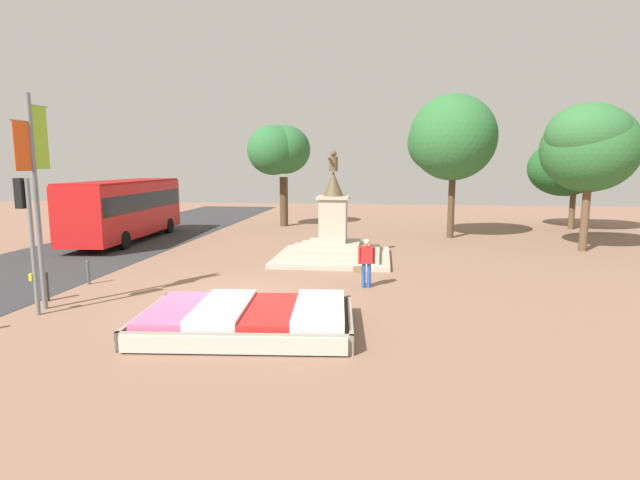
# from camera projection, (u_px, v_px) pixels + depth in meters

# --- Properties ---
(ground_plane) EXTENTS (74.86, 74.86, 0.00)m
(ground_plane) POSITION_uv_depth(u_px,v_px,m) (239.00, 299.00, 15.28)
(ground_plane) COLOR #8C6651
(flower_planter) EXTENTS (5.47, 3.81, 0.68)m
(flower_planter) POSITION_uv_depth(u_px,v_px,m) (248.00, 319.00, 12.29)
(flower_planter) COLOR #38281C
(flower_planter) RESTS_ON ground_plane
(statue_monument) EXTENTS (4.86, 4.86, 4.66)m
(statue_monument) POSITION_uv_depth(u_px,v_px,m) (333.00, 242.00, 21.54)
(statue_monument) COLOR #B2A893
(statue_monument) RESTS_ON ground_plane
(traffic_light_near_crossing) EXTENTS (0.42, 0.31, 3.72)m
(traffic_light_near_crossing) POSITION_uv_depth(u_px,v_px,m) (27.00, 222.00, 13.28)
(traffic_light_near_crossing) COLOR slate
(traffic_light_near_crossing) RESTS_ON ground_plane
(banner_pole) EXTENTS (0.18, 1.32, 5.97)m
(banner_pole) POSITION_uv_depth(u_px,v_px,m) (36.00, 190.00, 13.72)
(banner_pole) COLOR slate
(banner_pole) RESTS_ON ground_plane
(city_bus) EXTENTS (2.89, 9.77, 3.23)m
(city_bus) POSITION_uv_depth(u_px,v_px,m) (125.00, 206.00, 26.55)
(city_bus) COLOR red
(city_bus) RESTS_ON ground_plane
(pedestrian_with_handbag) EXTENTS (0.72, 0.29, 1.65)m
(pedestrian_with_handbag) POSITION_uv_depth(u_px,v_px,m) (366.00, 260.00, 16.52)
(pedestrian_with_handbag) COLOR #264CA5
(pedestrian_with_handbag) RESTS_ON ground_plane
(kerb_bollard_mid_a) EXTENTS (0.17, 0.17, 0.91)m
(kerb_bollard_mid_a) POSITION_uv_depth(u_px,v_px,m) (46.00, 285.00, 14.95)
(kerb_bollard_mid_a) COLOR #2D2D33
(kerb_bollard_mid_a) RESTS_ON ground_plane
(kerb_bollard_mid_b) EXTENTS (0.11, 0.11, 0.84)m
(kerb_bollard_mid_b) POSITION_uv_depth(u_px,v_px,m) (88.00, 272.00, 17.05)
(kerb_bollard_mid_b) COLOR #4C5156
(kerb_bollard_mid_b) RESTS_ON ground_plane
(park_tree_far_left) EXTENTS (5.66, 6.24, 7.15)m
(park_tree_far_left) POSITION_uv_depth(u_px,v_px,m) (579.00, 159.00, 31.00)
(park_tree_far_left) COLOR brown
(park_tree_far_left) RESTS_ON ground_plane
(park_tree_behind_statue) EXTENTS (4.78, 5.14, 7.86)m
(park_tree_behind_statue) POSITION_uv_depth(u_px,v_px,m) (449.00, 139.00, 27.50)
(park_tree_behind_statue) COLOR #4C3823
(park_tree_behind_statue) RESTS_ON ground_plane
(park_tree_far_right) EXTENTS (4.47, 4.55, 6.87)m
(park_tree_far_right) POSITION_uv_depth(u_px,v_px,m) (591.00, 144.00, 23.39)
(park_tree_far_right) COLOR brown
(park_tree_far_right) RESTS_ON ground_plane
(park_tree_street_side) EXTENTS (3.97, 4.04, 6.60)m
(park_tree_street_side) POSITION_uv_depth(u_px,v_px,m) (279.00, 151.00, 32.32)
(park_tree_street_side) COLOR #4C3823
(park_tree_street_side) RESTS_ON ground_plane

